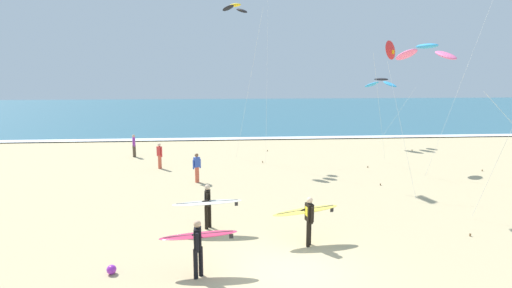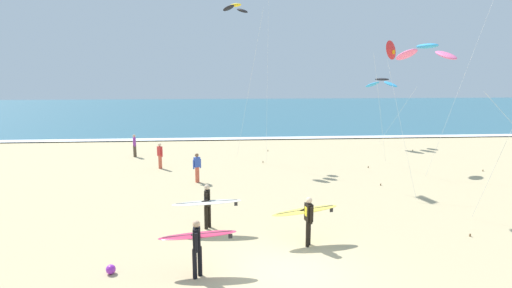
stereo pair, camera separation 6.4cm
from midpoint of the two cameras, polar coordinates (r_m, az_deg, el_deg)
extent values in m
plane|color=tan|center=(12.58, 4.69, -17.42)|extent=(160.00, 160.00, 0.00)
cube|color=#2D6075|center=(65.89, -2.90, 4.77)|extent=(160.00, 60.00, 0.08)
cube|color=white|center=(36.41, -1.55, 0.81)|extent=(160.00, 1.33, 0.01)
cylinder|color=black|center=(15.56, -6.91, -10.23)|extent=(0.13, 0.13, 0.88)
cylinder|color=black|center=(15.71, -6.46, -10.03)|extent=(0.13, 0.13, 0.88)
cube|color=black|center=(15.40, -6.74, -7.54)|extent=(0.21, 0.35, 0.60)
cube|color=blue|center=(15.40, -7.14, -7.39)|extent=(0.02, 0.20, 0.32)
sphere|color=beige|center=(15.28, -6.77, -6.03)|extent=(0.21, 0.21, 0.21)
cylinder|color=black|center=(15.15, -6.81, -7.40)|extent=(0.09, 0.09, 0.26)
cylinder|color=black|center=(15.11, -7.05, -7.97)|extent=(0.25, 0.09, 0.14)
cylinder|color=black|center=(15.63, -6.68, -7.43)|extent=(0.09, 0.09, 0.56)
ellipsoid|color=white|center=(15.08, -6.83, -8.16)|extent=(2.56, 0.61, 0.21)
cube|color=#333333|center=(15.06, -6.83, -8.03)|extent=(2.24, 0.09, 0.13)
cube|color=#262628|center=(15.06, -2.71, -8.40)|extent=(0.12, 0.02, 0.14)
cylinder|color=black|center=(12.11, -8.44, -16.31)|extent=(0.13, 0.13, 0.88)
cylinder|color=black|center=(12.24, -7.73, -15.98)|extent=(0.13, 0.13, 0.88)
cube|color=black|center=(11.87, -8.17, -12.93)|extent=(0.20, 0.34, 0.60)
cube|color=white|center=(11.86, -8.69, -12.75)|extent=(0.01, 0.20, 0.32)
sphere|color=tan|center=(11.72, -8.22, -11.04)|extent=(0.21, 0.21, 0.21)
cylinder|color=black|center=(11.68, -8.22, -13.55)|extent=(0.09, 0.09, 0.56)
cylinder|color=black|center=(12.04, -8.12, -12.03)|extent=(0.09, 0.09, 0.26)
cylinder|color=black|center=(12.18, -8.38, -12.44)|extent=(0.25, 0.08, 0.14)
ellipsoid|color=#D83359|center=(12.23, -8.07, -12.54)|extent=(2.29, 0.51, 0.22)
cube|color=#333333|center=(12.21, -8.08, -12.38)|extent=(2.01, 0.05, 0.14)
cube|color=#262628|center=(12.24, -3.46, -12.79)|extent=(0.12, 0.01, 0.14)
cylinder|color=black|center=(14.07, 7.39, -12.45)|extent=(0.13, 0.13, 0.88)
cylinder|color=black|center=(14.25, 7.56, -12.17)|extent=(0.13, 0.13, 0.88)
cube|color=black|center=(13.90, 7.54, -9.48)|extent=(0.25, 0.37, 0.60)
cube|color=yellow|center=(13.85, 7.14, -9.37)|extent=(0.05, 0.20, 0.32)
sphere|color=beige|center=(13.77, 7.58, -7.83)|extent=(0.21, 0.21, 0.21)
cylinder|color=black|center=(13.71, 7.90, -9.94)|extent=(0.09, 0.09, 0.56)
cylinder|color=black|center=(14.07, 7.20, -8.76)|extent=(0.09, 0.09, 0.26)
cylinder|color=black|center=(14.17, 6.83, -9.18)|extent=(0.26, 0.12, 0.14)
ellipsoid|color=#EFD14C|center=(14.24, 7.00, -9.25)|extent=(2.42, 0.92, 0.24)
cube|color=#333333|center=(14.23, 7.00, -9.11)|extent=(2.05, 0.37, 0.15)
cube|color=#262628|center=(14.63, 10.66, -9.11)|extent=(0.12, 0.03, 0.14)
ellipsoid|color=black|center=(28.37, -1.86, 18.20)|extent=(1.00, 0.96, 0.46)
ellipsoid|color=yellow|center=(27.87, -2.82, 18.89)|extent=(0.99, 0.95, 0.20)
ellipsoid|color=black|center=(27.29, -3.80, 18.52)|extent=(1.00, 0.96, 0.46)
cylinder|color=silver|center=(26.84, -0.87, 8.07)|extent=(1.69, 1.48, 9.71)
cylinder|color=brown|center=(26.77, 1.06, -2.52)|extent=(0.06, 0.06, 0.10)
ellipsoid|color=#2D99DB|center=(35.49, 18.42, 7.97)|extent=(1.20, 1.49, 0.61)
ellipsoid|color=black|center=(34.67, 17.30, 8.66)|extent=(1.20, 1.50, 0.20)
ellipsoid|color=#2D99DB|center=(33.88, 16.06, 8.03)|extent=(1.20, 1.49, 0.61)
cylinder|color=silver|center=(33.75, 19.19, 3.65)|extent=(1.54, 2.99, 4.75)
cylinder|color=brown|center=(33.05, 21.20, -0.83)|extent=(0.06, 0.06, 0.10)
ellipsoid|color=pink|center=(18.60, 20.45, 11.68)|extent=(0.84, 1.32, 0.57)
ellipsoid|color=#2D99DB|center=(19.19, 22.97, 12.55)|extent=(0.84, 1.32, 0.20)
ellipsoid|color=pink|center=(19.78, 25.19, 11.22)|extent=(0.84, 1.32, 0.57)
cylinder|color=silver|center=(20.50, 19.79, 2.28)|extent=(0.54, 2.92, 6.36)
cylinder|color=brown|center=(22.32, 17.17, -5.47)|extent=(0.06, 0.06, 0.10)
cylinder|color=silver|center=(27.91, 1.69, 10.68)|extent=(0.61, 4.49, 12.19)
cylinder|color=brown|center=(30.70, 1.74, -0.94)|extent=(0.06, 0.06, 0.10)
cylinder|color=brown|center=(16.79, 27.94, -11.24)|extent=(0.06, 0.06, 0.10)
cylinder|color=silver|center=(25.66, 27.14, 8.18)|extent=(4.24, 1.29, 10.82)
cylinder|color=brown|center=(27.93, 29.29, -3.27)|extent=(0.06, 0.06, 0.10)
cone|color=red|center=(27.53, 18.58, 12.42)|extent=(1.15, 1.02, 1.21)
cube|color=yellow|center=(27.53, 18.57, 12.13)|extent=(0.29, 0.35, 0.24)
cylinder|color=silver|center=(26.65, 17.07, 4.61)|extent=(1.67, 1.36, 6.90)
cylinder|color=brown|center=(26.25, 15.54, -3.13)|extent=(0.06, 0.06, 0.10)
cylinder|color=#4C3D2D|center=(29.80, -16.58, -0.94)|extent=(0.22, 0.22, 0.84)
cube|color=purple|center=(29.69, -16.64, 0.37)|extent=(0.26, 0.36, 0.54)
sphere|color=tan|center=(29.63, -16.68, 1.09)|extent=(0.20, 0.20, 0.20)
cylinder|color=purple|center=(29.50, -16.60, 0.11)|extent=(0.08, 0.08, 0.50)
cylinder|color=purple|center=(29.91, -16.66, 0.24)|extent=(0.08, 0.08, 0.50)
cylinder|color=#D8593F|center=(22.10, -8.16, -4.28)|extent=(0.22, 0.22, 0.84)
cube|color=#3351B7|center=(21.95, -8.21, -2.53)|extent=(0.36, 0.33, 0.54)
sphere|color=brown|center=(21.87, -8.23, -1.56)|extent=(0.20, 0.20, 0.20)
cylinder|color=#3351B7|center=(22.08, -7.74, -2.71)|extent=(0.08, 0.08, 0.50)
cylinder|color=#3351B7|center=(21.86, -8.66, -2.86)|extent=(0.08, 0.08, 0.50)
cylinder|color=#D8593F|center=(25.73, -13.23, -2.44)|extent=(0.22, 0.22, 0.84)
cube|color=red|center=(25.60, -13.28, -0.93)|extent=(0.36, 0.35, 0.54)
sphere|color=beige|center=(25.53, -13.32, -0.10)|extent=(0.20, 0.20, 0.20)
cylinder|color=red|center=(25.45, -12.99, -1.21)|extent=(0.08, 0.08, 0.50)
cylinder|color=red|center=(25.78, -13.56, -1.10)|extent=(0.08, 0.08, 0.50)
sphere|color=purple|center=(13.06, -19.57, -16.24)|extent=(0.28, 0.28, 0.28)
camera|label=1|loc=(0.03, -89.90, 0.02)|focal=28.51mm
camera|label=2|loc=(0.03, 90.10, -0.02)|focal=28.51mm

